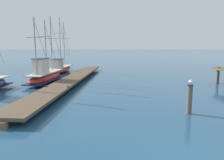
{
  "coord_description": "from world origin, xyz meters",
  "views": [
    {
      "loc": [
        -2.34,
        -3.28,
        3.34
      ],
      "look_at": [
        -2.38,
        8.82,
        1.4
      ],
      "focal_mm": 34.05,
      "sensor_mm": 36.0,
      "label": 1
    }
  ],
  "objects_px": {
    "fishing_boat_2": "(61,68)",
    "perched_seagull": "(191,81)",
    "fishing_boat_1": "(46,75)",
    "mooring_piling": "(190,99)"
  },
  "relations": [
    {
      "from": "fishing_boat_2",
      "to": "perched_seagull",
      "type": "bearing_deg",
      "value": -57.78
    },
    {
      "from": "fishing_boat_1",
      "to": "fishing_boat_2",
      "type": "distance_m",
      "value": 7.52
    },
    {
      "from": "perched_seagull",
      "to": "fishing_boat_2",
      "type": "bearing_deg",
      "value": 122.22
    },
    {
      "from": "perched_seagull",
      "to": "mooring_piling",
      "type": "bearing_deg",
      "value": -88.98
    },
    {
      "from": "fishing_boat_2",
      "to": "mooring_piling",
      "type": "height_order",
      "value": "fishing_boat_2"
    },
    {
      "from": "fishing_boat_2",
      "to": "perched_seagull",
      "type": "xyz_separation_m",
      "value": [
        10.43,
        -16.55,
        1.05
      ]
    },
    {
      "from": "fishing_boat_2",
      "to": "perched_seagull",
      "type": "relative_size",
      "value": 23.27
    },
    {
      "from": "fishing_boat_2",
      "to": "mooring_piling",
      "type": "bearing_deg",
      "value": -57.79
    },
    {
      "from": "mooring_piling",
      "to": "perched_seagull",
      "type": "bearing_deg",
      "value": 91.02
    },
    {
      "from": "fishing_boat_2",
      "to": "mooring_piling",
      "type": "distance_m",
      "value": 19.57
    }
  ]
}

